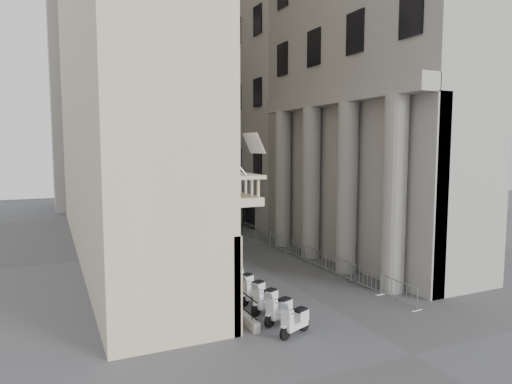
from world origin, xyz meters
TOP-DOWN VIEW (x-y plane):
  - ground at (0.00, 0.00)m, footprint 120.00×120.00m
  - left_building at (-7.50, 22.00)m, footprint 5.00×36.00m
  - right_building_far at (7.50, 32.00)m, footprint 5.00×20.00m
  - far_building at (0.00, 48.00)m, footprint 22.00×10.00m
  - iron_fence at (-4.30, 18.00)m, footprint 0.30×28.00m
  - blue_awning at (4.15, 26.00)m, footprint 1.60×3.00m
  - flag at (-4.00, 5.00)m, footprint 1.00×1.40m
  - scooter_0 at (-3.00, 3.24)m, footprint 1.51×1.05m
  - scooter_1 at (-3.00, 4.58)m, footprint 1.51×1.05m
  - scooter_2 at (-3.00, 5.93)m, footprint 1.51×1.05m
  - scooter_3 at (-3.00, 7.27)m, footprint 1.51×1.05m
  - scooter_4 at (-3.00, 8.61)m, footprint 1.51×1.05m
  - scooter_5 at (-3.00, 9.96)m, footprint 1.51×1.05m
  - scooter_6 at (-3.00, 11.30)m, footprint 1.51×1.05m
  - scooter_7 at (-3.00, 12.64)m, footprint 1.51×1.05m
  - scooter_8 at (-3.00, 13.98)m, footprint 1.51×1.05m
  - scooter_9 at (-3.00, 15.33)m, footprint 1.51×1.05m
  - scooter_10 at (-3.00, 16.67)m, footprint 1.51×1.05m
  - scooter_11 at (-3.00, 18.01)m, footprint 1.51×1.05m
  - scooter_12 at (-3.00, 19.36)m, footprint 1.51×1.05m
  - scooter_13 at (-3.00, 20.70)m, footprint 1.51×1.05m
  - barrier_0 at (3.31, 4.45)m, footprint 0.60×2.40m
  - barrier_1 at (3.31, 6.95)m, footprint 0.60×2.40m
  - barrier_2 at (3.31, 9.45)m, footprint 0.60×2.40m
  - barrier_3 at (3.31, 11.95)m, footprint 0.60×2.40m
  - barrier_4 at (3.31, 14.45)m, footprint 0.60×2.40m
  - barrier_5 at (3.31, 16.95)m, footprint 0.60×2.40m
  - barrier_6 at (3.31, 19.45)m, footprint 0.60×2.40m
  - barrier_7 at (3.31, 21.95)m, footprint 0.60×2.40m
  - security_tent at (-3.29, 26.39)m, footprint 4.30×4.30m
  - street_lamp at (-2.62, 18.14)m, footprint 2.71×0.66m
  - info_kiosk at (-2.52, 17.92)m, footprint 0.48×1.00m
  - pedestrian_a at (1.31, 31.69)m, footprint 0.65×0.48m
  - pedestrian_b at (3.00, 26.60)m, footprint 0.90×0.72m
  - pedestrian_c at (-1.06, 33.31)m, footprint 0.93×0.63m

SIDE VIEW (x-z plane):
  - ground at x=0.00m, z-range 0.00..0.00m
  - iron_fence at x=-4.30m, z-range -0.70..0.70m
  - blue_awning at x=4.15m, z-range -1.50..1.50m
  - flag at x=-4.00m, z-range -4.10..4.10m
  - scooter_0 at x=-3.00m, z-range -0.75..0.75m
  - scooter_1 at x=-3.00m, z-range -0.75..0.75m
  - scooter_2 at x=-3.00m, z-range -0.75..0.75m
  - scooter_3 at x=-3.00m, z-range -0.75..0.75m
  - scooter_4 at x=-3.00m, z-range -0.75..0.75m
  - scooter_5 at x=-3.00m, z-range -0.75..0.75m
  - scooter_6 at x=-3.00m, z-range -0.75..0.75m
  - scooter_7 at x=-3.00m, z-range -0.75..0.75m
  - scooter_8 at x=-3.00m, z-range -0.75..0.75m
  - scooter_9 at x=-3.00m, z-range -0.75..0.75m
  - scooter_10 at x=-3.00m, z-range -0.75..0.75m
  - scooter_11 at x=-3.00m, z-range -0.75..0.75m
  - scooter_12 at x=-3.00m, z-range -0.75..0.75m
  - scooter_13 at x=-3.00m, z-range -0.75..0.75m
  - barrier_0 at x=3.31m, z-range -0.55..0.55m
  - barrier_1 at x=3.31m, z-range -0.55..0.55m
  - barrier_2 at x=3.31m, z-range -0.55..0.55m
  - barrier_3 at x=3.31m, z-range -0.55..0.55m
  - barrier_4 at x=3.31m, z-range -0.55..0.55m
  - barrier_5 at x=3.31m, z-range -0.55..0.55m
  - barrier_6 at x=3.31m, z-range -0.55..0.55m
  - barrier_7 at x=3.31m, z-range -0.55..0.55m
  - pedestrian_a at x=1.31m, z-range 0.00..1.61m
  - pedestrian_b at x=3.00m, z-range 0.00..1.76m
  - pedestrian_c at x=-1.06m, z-range 0.00..1.85m
  - info_kiosk at x=-2.52m, z-range 0.01..2.04m
  - security_tent at x=-3.29m, z-range 1.17..4.66m
  - street_lamp at x=-2.62m, z-range 0.81..9.18m
  - far_building at x=0.00m, z-range 0.00..30.00m
  - left_building at x=-7.50m, z-range 0.00..34.00m
  - right_building_far at x=7.50m, z-range 0.00..44.00m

